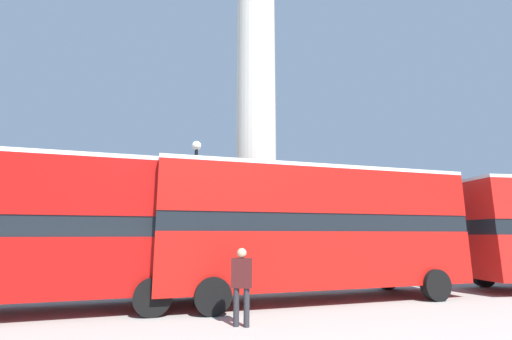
{
  "coord_description": "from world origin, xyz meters",
  "views": [
    {
      "loc": [
        -3.97,
        -17.66,
        2.13
      ],
      "look_at": [
        0.0,
        0.0,
        5.54
      ],
      "focal_mm": 24.0,
      "sensor_mm": 36.0,
      "label": 1
    }
  ],
  "objects_px": {
    "pedestrian_near_lamp": "(242,281)",
    "bus_a": "(22,225)",
    "monument_column": "(256,124)",
    "bus_c": "(315,226)",
    "street_lamp": "(194,209)",
    "equestrian_statue": "(62,245)"
  },
  "relations": [
    {
      "from": "pedestrian_near_lamp",
      "to": "bus_a",
      "type": "bearing_deg",
      "value": 3.39
    },
    {
      "from": "monument_column",
      "to": "bus_c",
      "type": "distance_m",
      "value": 8.72
    },
    {
      "from": "bus_c",
      "to": "street_lamp",
      "type": "relative_size",
      "value": 1.79
    },
    {
      "from": "monument_column",
      "to": "equestrian_statue",
      "type": "height_order",
      "value": "monument_column"
    },
    {
      "from": "bus_a",
      "to": "equestrian_statue",
      "type": "distance_m",
      "value": 10.18
    },
    {
      "from": "monument_column",
      "to": "equestrian_statue",
      "type": "relative_size",
      "value": 3.89
    },
    {
      "from": "monument_column",
      "to": "equestrian_statue",
      "type": "bearing_deg",
      "value": 162.38
    },
    {
      "from": "bus_a",
      "to": "street_lamp",
      "type": "height_order",
      "value": "street_lamp"
    },
    {
      "from": "pedestrian_near_lamp",
      "to": "monument_column",
      "type": "bearing_deg",
      "value": -78.05
    },
    {
      "from": "bus_c",
      "to": "street_lamp",
      "type": "xyz_separation_m",
      "value": [
        -3.95,
        2.78,
        0.71
      ]
    },
    {
      "from": "bus_c",
      "to": "pedestrian_near_lamp",
      "type": "distance_m",
      "value": 4.28
    },
    {
      "from": "equestrian_statue",
      "to": "bus_c",
      "type": "bearing_deg",
      "value": -28.83
    },
    {
      "from": "monument_column",
      "to": "bus_a",
      "type": "distance_m",
      "value": 12.11
    },
    {
      "from": "monument_column",
      "to": "bus_c",
      "type": "xyz_separation_m",
      "value": [
        0.58,
        -6.55,
        -5.73
      ]
    },
    {
      "from": "equestrian_statue",
      "to": "pedestrian_near_lamp",
      "type": "height_order",
      "value": "equestrian_statue"
    },
    {
      "from": "equestrian_statue",
      "to": "bus_a",
      "type": "bearing_deg",
      "value": -65.84
    },
    {
      "from": "equestrian_statue",
      "to": "street_lamp",
      "type": "xyz_separation_m",
      "value": [
        6.73,
        -6.98,
        1.57
      ]
    },
    {
      "from": "equestrian_statue",
      "to": "pedestrian_near_lamp",
      "type": "bearing_deg",
      "value": -44.85
    },
    {
      "from": "bus_c",
      "to": "equestrian_statue",
      "type": "distance_m",
      "value": 14.49
    },
    {
      "from": "bus_c",
      "to": "equestrian_statue",
      "type": "relative_size",
      "value": 1.92
    },
    {
      "from": "monument_column",
      "to": "bus_c",
      "type": "relative_size",
      "value": 2.02
    },
    {
      "from": "bus_a",
      "to": "pedestrian_near_lamp",
      "type": "relative_size",
      "value": 5.81
    }
  ]
}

